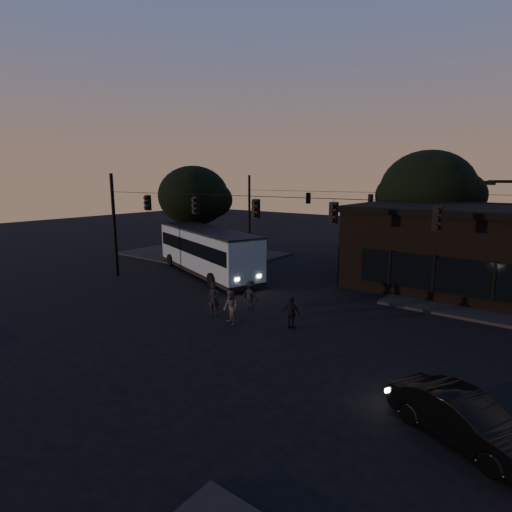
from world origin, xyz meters
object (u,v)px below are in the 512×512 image
Objects in this scene: car at (464,419)px; pedestrian_b at (231,308)px; building at (480,248)px; pedestrian_a at (214,299)px; bus at (207,249)px; pedestrian_c at (291,313)px; pedestrian_d at (251,295)px.

pedestrian_b is at bearing 98.71° from car.
building reaches higher than pedestrian_b.
building is 8.75× the size of pedestrian_a.
car is at bearing 9.19° from pedestrian_b.
bus reaches higher than pedestrian_c.
building is 15.35m from pedestrian_d.
pedestrian_b is (1.60, -0.51, -0.02)m from pedestrian_a.
pedestrian_a reaches higher than pedestrian_d.
bus is at bearing -25.76° from pedestrian_c.
pedestrian_a is at bearing -22.87° from bus.
pedestrian_c is 1.00× the size of pedestrian_d.
building is 14.65m from pedestrian_c.
bus is at bearing -156.02° from building.
pedestrian_c is (-8.24, 4.32, 0.11)m from car.
bus reaches higher than pedestrian_d.
pedestrian_c is at bearing 86.36° from car.
building is at bearing 84.11° from pedestrian_b.
pedestrian_a is at bearing 12.21° from pedestrian_c.
pedestrian_d is (-0.74, 2.56, -0.06)m from pedestrian_b.
pedestrian_d is (0.86, 2.05, -0.09)m from pedestrian_a.
pedestrian_a is at bearing 98.42° from car.
pedestrian_d is at bearing 88.60° from car.
car is at bearing -36.83° from pedestrian_a.
bus is 3.02× the size of car.
pedestrian_a is 1.11× the size of pedestrian_d.
bus is 7.85× the size of pedestrian_c.
pedestrian_c is 3.66m from pedestrian_d.
car is at bearing -6.49° from bus.
pedestrian_b is at bearing 27.52° from pedestrian_c.
building is 18.62m from bus.
pedestrian_b reaches higher than car.
building reaches higher than bus.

